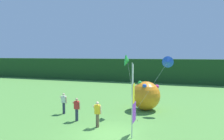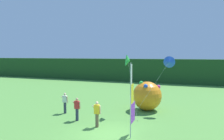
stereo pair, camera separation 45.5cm
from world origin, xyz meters
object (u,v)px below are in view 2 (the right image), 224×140
at_px(person_near_banner, 77,108).
at_px(inflatable_balloon, 147,96).
at_px(banner_flag, 132,101).
at_px(person_mid_field, 65,102).
at_px(person_far_left, 97,113).
at_px(kite_green_delta_2, 128,61).
at_px(kite_blue_delta_0, 169,62).

relative_size(person_near_banner, inflatable_balloon, 0.66).
distance_m(banner_flag, inflatable_balloon, 6.26).
bearing_deg(person_mid_field, banner_flag, -24.32).
bearing_deg(person_mid_field, person_far_left, -28.87).
relative_size(person_near_banner, kite_green_delta_2, 0.35).
distance_m(person_far_left, kite_green_delta_2, 5.26).
height_order(banner_flag, person_far_left, banner_flag).
height_order(person_far_left, kite_green_delta_2, kite_green_delta_2).
bearing_deg(person_near_banner, person_far_left, -21.26).
height_order(banner_flag, kite_blue_delta_0, kite_blue_delta_0).
distance_m(person_near_banner, person_far_left, 2.07).
bearing_deg(person_near_banner, inflatable_balloon, 47.72).
bearing_deg(person_mid_field, person_near_banner, -35.63).
bearing_deg(person_far_left, banner_flag, -16.97).
xyz_separation_m(person_near_banner, inflatable_balloon, (4.24, 4.66, 0.36)).
distance_m(banner_flag, person_far_left, 2.94).
height_order(banner_flag, kite_green_delta_2, kite_green_delta_2).
bearing_deg(inflatable_balloon, person_far_left, -113.13).
xyz_separation_m(person_near_banner, kite_green_delta_2, (2.95, 3.12, 3.43)).
relative_size(inflatable_balloon, kite_blue_delta_0, 0.55).
distance_m(person_mid_field, kite_blue_delta_0, 9.10).
relative_size(person_far_left, kite_blue_delta_0, 0.37).
xyz_separation_m(person_mid_field, inflatable_balloon, (6.13, 3.31, 0.35)).
xyz_separation_m(person_mid_field, person_far_left, (3.81, -2.10, 0.02)).
bearing_deg(banner_flag, kite_blue_delta_0, 75.60).
xyz_separation_m(person_mid_field, kite_blue_delta_0, (7.92, 3.05, 3.29)).
relative_size(person_near_banner, kite_blue_delta_0, 0.36).
bearing_deg(banner_flag, person_mid_field, 155.68).
distance_m(person_far_left, inflatable_balloon, 5.89).
relative_size(person_near_banner, person_mid_field, 1.00).
bearing_deg(kite_blue_delta_0, inflatable_balloon, 171.73).
relative_size(person_mid_field, person_far_left, 0.98).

